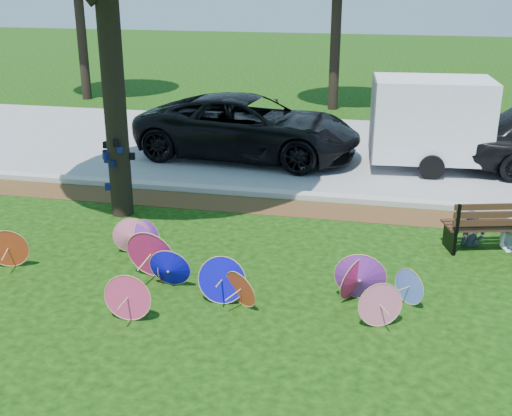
{
  "coord_description": "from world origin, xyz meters",
  "views": [
    {
      "loc": [
        2.63,
        -8.01,
        4.69
      ],
      "look_at": [
        0.5,
        2.0,
        0.9
      ],
      "focal_mm": 45.0,
      "sensor_mm": 36.0,
      "label": 1
    }
  ],
  "objects_px": {
    "park_bench": "(495,223)",
    "cargo_trailer": "(431,119)",
    "black_van": "(249,127)",
    "parasol_pile": "(213,268)",
    "person_left": "(475,212)"
  },
  "relations": [
    {
      "from": "park_bench",
      "to": "cargo_trailer",
      "type": "bearing_deg",
      "value": 86.34
    },
    {
      "from": "black_van",
      "to": "park_bench",
      "type": "xyz_separation_m",
      "value": [
        5.6,
        -4.95,
        -0.34
      ]
    },
    {
      "from": "park_bench",
      "to": "parasol_pile",
      "type": "bearing_deg",
      "value": -165.12
    },
    {
      "from": "person_left",
      "to": "black_van",
      "type": "bearing_deg",
      "value": 117.05
    },
    {
      "from": "black_van",
      "to": "person_left",
      "type": "height_order",
      "value": "black_van"
    },
    {
      "from": "parasol_pile",
      "to": "person_left",
      "type": "xyz_separation_m",
      "value": [
        4.14,
        2.64,
        0.27
      ]
    },
    {
      "from": "cargo_trailer",
      "to": "person_left",
      "type": "relative_size",
      "value": 2.22
    },
    {
      "from": "parasol_pile",
      "to": "park_bench",
      "type": "height_order",
      "value": "park_bench"
    },
    {
      "from": "park_bench",
      "to": "person_left",
      "type": "height_order",
      "value": "person_left"
    },
    {
      "from": "parasol_pile",
      "to": "park_bench",
      "type": "relative_size",
      "value": 3.96
    },
    {
      "from": "cargo_trailer",
      "to": "black_van",
      "type": "bearing_deg",
      "value": 174.05
    },
    {
      "from": "park_bench",
      "to": "person_left",
      "type": "relative_size",
      "value": 1.44
    },
    {
      "from": "park_bench",
      "to": "person_left",
      "type": "distance_m",
      "value": 0.39
    },
    {
      "from": "black_van",
      "to": "park_bench",
      "type": "bearing_deg",
      "value": -125.86
    },
    {
      "from": "black_van",
      "to": "person_left",
      "type": "bearing_deg",
      "value": -127.41
    }
  ]
}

